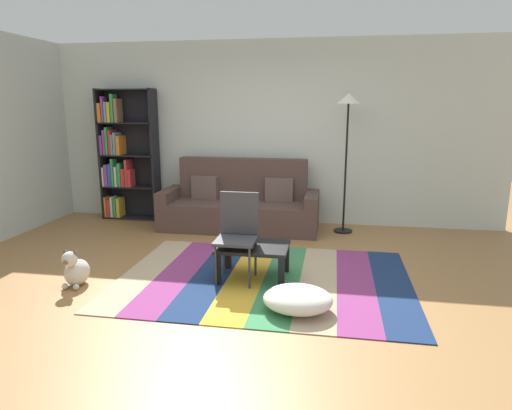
# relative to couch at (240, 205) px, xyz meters

# --- Properties ---
(ground_plane) EXTENTS (14.00, 14.00, 0.00)m
(ground_plane) POSITION_rel_couch_xyz_m (0.38, -2.02, -0.34)
(ground_plane) COLOR #9E7042
(back_wall) EXTENTS (6.80, 0.10, 2.70)m
(back_wall) POSITION_rel_couch_xyz_m (0.38, 0.53, 1.01)
(back_wall) COLOR silver
(back_wall) RESTS_ON ground_plane
(rug) EXTENTS (2.98, 2.17, 0.01)m
(rug) POSITION_rel_couch_xyz_m (0.65, -1.91, -0.33)
(rug) COLOR tan
(rug) RESTS_ON ground_plane
(couch) EXTENTS (2.26, 0.80, 1.00)m
(couch) POSITION_rel_couch_xyz_m (0.00, 0.00, 0.00)
(couch) COLOR #4C3833
(couch) RESTS_ON ground_plane
(bookshelf) EXTENTS (0.90, 0.28, 2.01)m
(bookshelf) POSITION_rel_couch_xyz_m (-1.93, 0.28, 0.65)
(bookshelf) COLOR black
(bookshelf) RESTS_ON ground_plane
(coffee_table) EXTENTS (0.72, 0.54, 0.35)m
(coffee_table) POSITION_rel_couch_xyz_m (0.54, -1.91, -0.04)
(coffee_table) COLOR black
(coffee_table) RESTS_ON rug
(pouf) EXTENTS (0.61, 0.52, 0.21)m
(pouf) POSITION_rel_couch_xyz_m (1.06, -2.60, -0.22)
(pouf) COLOR white
(pouf) RESTS_ON rug
(dog) EXTENTS (0.22, 0.35, 0.40)m
(dog) POSITION_rel_couch_xyz_m (-1.17, -2.39, -0.18)
(dog) COLOR beige
(dog) RESTS_ON ground_plane
(standing_lamp) EXTENTS (0.32, 0.32, 1.92)m
(standing_lamp) POSITION_rel_couch_xyz_m (1.49, 0.05, 1.27)
(standing_lamp) COLOR black
(standing_lamp) RESTS_ON ground_plane
(tv_remote) EXTENTS (0.11, 0.15, 0.02)m
(tv_remote) POSITION_rel_couch_xyz_m (0.46, -1.84, 0.04)
(tv_remote) COLOR black
(tv_remote) RESTS_ON coffee_table
(folding_chair) EXTENTS (0.40, 0.40, 0.90)m
(folding_chair) POSITION_rel_couch_xyz_m (0.38, -1.94, 0.20)
(folding_chair) COLOR #38383D
(folding_chair) RESTS_ON ground_plane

